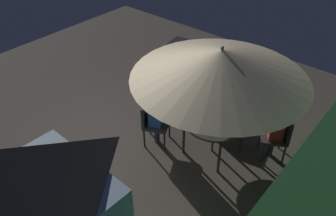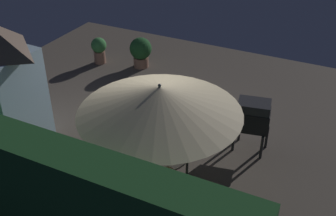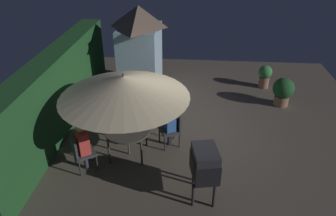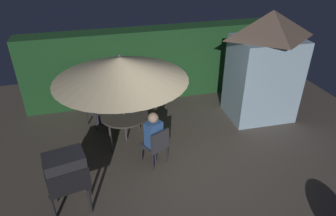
{
  "view_description": "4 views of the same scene",
  "coord_description": "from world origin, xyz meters",
  "px_view_note": "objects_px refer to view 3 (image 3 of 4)",
  "views": [
    {
      "loc": [
        3.16,
        3.84,
        4.65
      ],
      "look_at": [
        -0.65,
        0.64,
        0.95
      ],
      "focal_mm": 37.17,
      "sensor_mm": 36.0,
      "label": 1
    },
    {
      "loc": [
        -4.03,
        6.9,
        5.6
      ],
      "look_at": [
        -0.77,
        0.31,
        1.06
      ],
      "focal_mm": 44.64,
      "sensor_mm": 36.0,
      "label": 2
    },
    {
      "loc": [
        -7.34,
        -0.16,
        4.98
      ],
      "look_at": [
        -0.39,
        0.42,
        0.96
      ],
      "focal_mm": 33.77,
      "sensor_mm": 36.0,
      "label": 3
    },
    {
      "loc": [
        -1.71,
        -4.73,
        4.37
      ],
      "look_at": [
        -0.23,
        0.73,
        1.11
      ],
      "focal_mm": 32.05,
      "sensor_mm": 36.0,
      "label": 4
    }
  ],
  "objects_px": {
    "chair_far_side": "(172,127)",
    "person_in_blue": "(169,119)",
    "chair_near_shed": "(81,151)",
    "person_in_red": "(83,141)",
    "patio_umbrella": "(124,86)",
    "bbq_grill": "(205,164)",
    "patio_table": "(128,132)",
    "potted_plant_by_grill": "(265,75)",
    "potted_plant_by_shed": "(283,91)",
    "garden_shed": "(140,49)"
  },
  "relations": [
    {
      "from": "patio_umbrella",
      "to": "person_in_blue",
      "type": "relative_size",
      "value": 2.36
    },
    {
      "from": "bbq_grill",
      "to": "chair_near_shed",
      "type": "distance_m",
      "value": 2.88
    },
    {
      "from": "potted_plant_by_shed",
      "to": "person_in_red",
      "type": "height_order",
      "value": "person_in_red"
    },
    {
      "from": "bbq_grill",
      "to": "potted_plant_by_grill",
      "type": "height_order",
      "value": "bbq_grill"
    },
    {
      "from": "patio_umbrella",
      "to": "potted_plant_by_grill",
      "type": "xyz_separation_m",
      "value": [
        4.18,
        -4.04,
        -1.44
      ]
    },
    {
      "from": "patio_table",
      "to": "chair_far_side",
      "type": "height_order",
      "value": "chair_far_side"
    },
    {
      "from": "person_in_blue",
      "to": "person_in_red",
      "type": "bearing_deg",
      "value": 120.21
    },
    {
      "from": "chair_near_shed",
      "to": "person_in_red",
      "type": "xyz_separation_m",
      "value": [
        0.05,
        -0.07,
        0.26
      ]
    },
    {
      "from": "person_in_red",
      "to": "potted_plant_by_grill",
      "type": "bearing_deg",
      "value": -45.9
    },
    {
      "from": "garden_shed",
      "to": "bbq_grill",
      "type": "distance_m",
      "value": 5.42
    },
    {
      "from": "patio_table",
      "to": "patio_umbrella",
      "type": "height_order",
      "value": "patio_umbrella"
    },
    {
      "from": "potted_plant_by_grill",
      "to": "patio_umbrella",
      "type": "bearing_deg",
      "value": 135.95
    },
    {
      "from": "patio_umbrella",
      "to": "chair_far_side",
      "type": "bearing_deg",
      "value": -63.71
    },
    {
      "from": "chair_near_shed",
      "to": "bbq_grill",
      "type": "bearing_deg",
      "value": -101.93
    },
    {
      "from": "patio_table",
      "to": "potted_plant_by_shed",
      "type": "relative_size",
      "value": 1.21
    },
    {
      "from": "patio_table",
      "to": "chair_far_side",
      "type": "relative_size",
      "value": 1.24
    },
    {
      "from": "bbq_grill",
      "to": "chair_near_shed",
      "type": "height_order",
      "value": "bbq_grill"
    },
    {
      "from": "chair_near_shed",
      "to": "potted_plant_by_shed",
      "type": "bearing_deg",
      "value": -56.28
    },
    {
      "from": "patio_umbrella",
      "to": "chair_near_shed",
      "type": "xyz_separation_m",
      "value": [
        -0.66,
        0.97,
        -1.37
      ]
    },
    {
      "from": "garden_shed",
      "to": "person_in_red",
      "type": "distance_m",
      "value": 4.42
    },
    {
      "from": "chair_far_side",
      "to": "person_in_red",
      "type": "height_order",
      "value": "person_in_red"
    },
    {
      "from": "garden_shed",
      "to": "chair_near_shed",
      "type": "bearing_deg",
      "value": 170.88
    },
    {
      "from": "chair_far_side",
      "to": "potted_plant_by_grill",
      "type": "height_order",
      "value": "chair_far_side"
    },
    {
      "from": "patio_table",
      "to": "potted_plant_by_grill",
      "type": "height_order",
      "value": "potted_plant_by_grill"
    },
    {
      "from": "patio_table",
      "to": "person_in_red",
      "type": "distance_m",
      "value": 1.09
    },
    {
      "from": "chair_near_shed",
      "to": "person_in_blue",
      "type": "relative_size",
      "value": 0.71
    },
    {
      "from": "potted_plant_by_grill",
      "to": "person_in_red",
      "type": "bearing_deg",
      "value": 134.1
    },
    {
      "from": "chair_far_side",
      "to": "potted_plant_by_grill",
      "type": "bearing_deg",
      "value": -39.25
    },
    {
      "from": "garden_shed",
      "to": "patio_table",
      "type": "height_order",
      "value": "garden_shed"
    },
    {
      "from": "garden_shed",
      "to": "potted_plant_by_grill",
      "type": "bearing_deg",
      "value": -83.86
    },
    {
      "from": "bbq_grill",
      "to": "person_in_blue",
      "type": "relative_size",
      "value": 0.95
    },
    {
      "from": "patio_umbrella",
      "to": "garden_shed",
      "type": "bearing_deg",
      "value": 4.13
    },
    {
      "from": "chair_near_shed",
      "to": "potted_plant_by_shed",
      "type": "distance_m",
      "value": 6.41
    },
    {
      "from": "patio_umbrella",
      "to": "person_in_red",
      "type": "height_order",
      "value": "patio_umbrella"
    },
    {
      "from": "potted_plant_by_grill",
      "to": "person_in_red",
      "type": "relative_size",
      "value": 0.65
    },
    {
      "from": "patio_table",
      "to": "potted_plant_by_grill",
      "type": "distance_m",
      "value": 5.81
    },
    {
      "from": "chair_near_shed",
      "to": "potted_plant_by_shed",
      "type": "relative_size",
      "value": 0.98
    },
    {
      "from": "bbq_grill",
      "to": "potted_plant_by_grill",
      "type": "bearing_deg",
      "value": -22.16
    },
    {
      "from": "bbq_grill",
      "to": "garden_shed",
      "type": "bearing_deg",
      "value": 22.92
    },
    {
      "from": "bbq_grill",
      "to": "chair_far_side",
      "type": "bearing_deg",
      "value": 23.72
    },
    {
      "from": "potted_plant_by_shed",
      "to": "chair_far_side",
      "type": "bearing_deg",
      "value": 125.72
    },
    {
      "from": "garden_shed",
      "to": "patio_umbrella",
      "type": "distance_m",
      "value": 3.75
    },
    {
      "from": "potted_plant_by_grill",
      "to": "person_in_red",
      "type": "xyz_separation_m",
      "value": [
        -4.79,
        4.94,
        0.33
      ]
    },
    {
      "from": "person_in_red",
      "to": "person_in_blue",
      "type": "height_order",
      "value": "same"
    },
    {
      "from": "patio_umbrella",
      "to": "chair_far_side",
      "type": "xyz_separation_m",
      "value": [
        0.52,
        -1.05,
        -1.37
      ]
    },
    {
      "from": "chair_far_side",
      "to": "person_in_blue",
      "type": "bearing_deg",
      "value": 116.29
    },
    {
      "from": "chair_far_side",
      "to": "potted_plant_by_shed",
      "type": "xyz_separation_m",
      "value": [
        2.38,
        -3.31,
        -0.01
      ]
    },
    {
      "from": "potted_plant_by_shed",
      "to": "person_in_blue",
      "type": "relative_size",
      "value": 0.73
    },
    {
      "from": "garden_shed",
      "to": "patio_table",
      "type": "relative_size",
      "value": 2.57
    },
    {
      "from": "potted_plant_by_shed",
      "to": "patio_umbrella",
      "type": "bearing_deg",
      "value": 123.62
    }
  ]
}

